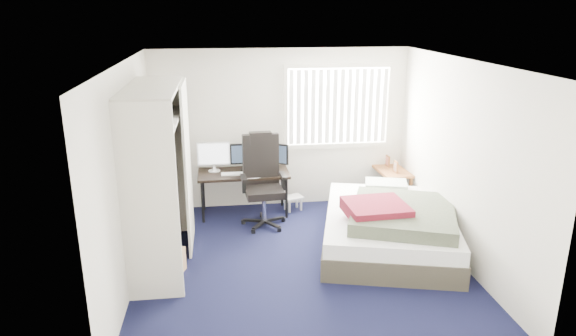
% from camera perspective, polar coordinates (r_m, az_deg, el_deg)
% --- Properties ---
extents(ground, '(4.20, 4.20, 0.00)m').
position_cam_1_polar(ground, '(6.58, 1.39, -10.51)').
color(ground, black).
rests_on(ground, ground).
extents(room_shell, '(4.20, 4.20, 4.20)m').
position_cam_1_polar(room_shell, '(6.02, 1.50, 2.29)').
color(room_shell, silver).
rests_on(room_shell, ground).
extents(window_assembly, '(1.72, 0.09, 1.32)m').
position_cam_1_polar(window_assembly, '(8.12, 5.58, 6.83)').
color(window_assembly, white).
rests_on(window_assembly, ground).
extents(closet, '(0.64, 1.84, 2.22)m').
position_cam_1_polar(closet, '(6.30, -14.11, 0.95)').
color(closet, beige).
rests_on(closet, ground).
extents(desk, '(1.41, 0.66, 1.14)m').
position_cam_1_polar(desk, '(7.86, -4.96, -0.12)').
color(desk, black).
rests_on(desk, ground).
extents(office_chair, '(0.69, 0.69, 1.36)m').
position_cam_1_polar(office_chair, '(7.53, -2.81, -2.46)').
color(office_chair, black).
rests_on(office_chair, ground).
extents(footstool, '(0.34, 0.31, 0.23)m').
position_cam_1_polar(footstool, '(8.13, 0.57, -3.52)').
color(footstool, white).
rests_on(footstool, ground).
extents(nightstand, '(0.50, 0.91, 0.78)m').
position_cam_1_polar(nightstand, '(8.43, 11.30, -0.51)').
color(nightstand, brown).
rests_on(nightstand, ground).
extents(bed, '(2.19, 2.59, 0.73)m').
position_cam_1_polar(bed, '(7.01, 11.24, -6.27)').
color(bed, '#383328').
rests_on(bed, ground).
extents(pine_box, '(0.47, 0.41, 0.30)m').
position_cam_1_polar(pine_box, '(6.47, -13.41, -10.05)').
color(pine_box, tan).
rests_on(pine_box, ground).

